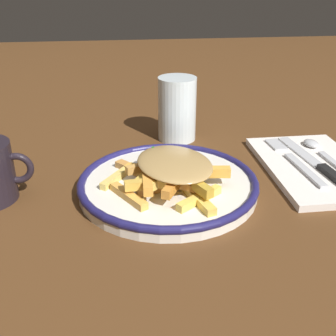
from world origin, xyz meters
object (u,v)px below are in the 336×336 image
object	(u,v)px
napkin	(314,167)
knife	(322,168)
plate	(168,184)
fries_heap	(169,171)
spoon	(321,152)
water_glass	(177,109)
fork	(294,160)

from	to	relation	value
napkin	knife	world-z (taller)	knife
plate	fries_heap	world-z (taller)	fries_heap
knife	spoon	distance (m)	0.06
plate	napkin	size ratio (longest dim) A/B	1.08
napkin	knife	distance (m)	0.02
plate	spoon	bearing A→B (deg)	15.97
water_glass	napkin	bearing A→B (deg)	-38.81
knife	plate	bearing A→B (deg)	-175.13
fries_heap	knife	xyz separation A→B (m)	(0.23, 0.03, -0.02)
napkin	fork	bearing A→B (deg)	157.20
fries_heap	napkin	size ratio (longest dim) A/B	0.76
fork	spoon	bearing A→B (deg)	22.52
plate	fork	bearing A→B (deg)	14.12
napkin	fork	xyz separation A→B (m)	(-0.03, 0.01, 0.01)
fries_heap	napkin	xyz separation A→B (m)	(0.23, 0.05, -0.03)
plate	spoon	size ratio (longest dim) A/B	1.63
fries_heap	water_glass	distance (m)	0.21
fork	fries_heap	bearing A→B (deg)	-163.55
plate	napkin	bearing A→B (deg)	9.50
fries_heap	spoon	size ratio (longest dim) A/B	1.14
plate	knife	distance (m)	0.23
plate	spoon	distance (m)	0.27
knife	spoon	xyz separation A→B (m)	(0.02, 0.05, 0.00)
plate	napkin	world-z (taller)	plate
plate	knife	bearing A→B (deg)	4.87
napkin	knife	size ratio (longest dim) A/B	1.09
plate	napkin	distance (m)	0.23
fries_heap	fork	size ratio (longest dim) A/B	0.99
water_glass	spoon	bearing A→B (deg)	-28.76
fork	knife	world-z (taller)	knife
napkin	fries_heap	bearing A→B (deg)	-168.41
plate	water_glass	size ratio (longest dim) A/B	2.23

